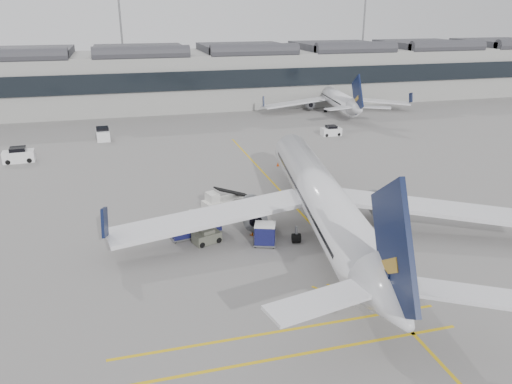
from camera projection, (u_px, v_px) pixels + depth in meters
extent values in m
plane|color=gray|center=(221.00, 263.00, 40.81)|extent=(220.00, 220.00, 0.00)
cube|color=#9E9E99|center=(151.00, 80.00, 104.05)|extent=(200.00, 20.00, 11.00)
cube|color=black|center=(155.00, 82.00, 94.48)|extent=(200.00, 0.50, 3.60)
cube|color=#38383D|center=(149.00, 50.00, 101.91)|extent=(200.00, 18.00, 1.40)
cylinder|color=slate|center=(122.00, 42.00, 113.06)|extent=(0.44, 0.44, 25.00)
cylinder|color=slate|center=(363.00, 38.00, 127.93)|extent=(0.44, 0.44, 25.00)
cube|color=gold|center=(295.00, 207.00, 52.33)|extent=(0.25, 60.00, 0.01)
cylinder|color=silver|center=(320.00, 196.00, 46.03)|extent=(9.14, 32.09, 3.99)
cone|color=silver|center=(288.00, 146.00, 62.88)|extent=(4.63, 4.84, 3.99)
cone|color=silver|center=(393.00, 302.00, 28.63)|extent=(4.77, 5.68, 3.99)
cube|color=silver|center=(212.00, 216.00, 43.90)|extent=(18.43, 6.48, 0.37)
cube|color=silver|center=(431.00, 208.00, 45.85)|extent=(17.79, 11.71, 0.37)
cylinder|color=slate|center=(254.00, 213.00, 46.52)|extent=(2.83, 4.14, 2.23)
cylinder|color=slate|center=(382.00, 208.00, 47.71)|extent=(2.83, 4.14, 2.23)
cube|color=black|center=(394.00, 250.00, 28.20)|extent=(1.63, 8.03, 8.90)
cylinder|color=black|center=(296.00, 183.00, 58.47)|extent=(0.40, 0.72, 0.68)
cylinder|color=black|center=(296.00, 238.00, 44.30)|extent=(0.87, 0.96, 0.85)
cylinder|color=black|center=(355.00, 235.00, 44.82)|extent=(0.87, 0.96, 0.85)
cylinder|color=silver|center=(333.00, 97.00, 101.50)|extent=(6.42, 25.77, 3.20)
cone|color=silver|center=(316.00, 86.00, 114.96)|extent=(3.61, 3.79, 3.20)
cone|color=silver|center=(358.00, 109.00, 87.60)|extent=(3.70, 4.46, 3.20)
cube|color=silver|center=(296.00, 103.00, 99.51)|extent=(14.81, 5.71, 0.30)
cube|color=silver|center=(374.00, 101.00, 101.64)|extent=(14.41, 8.96, 0.30)
cylinder|color=slate|center=(309.00, 104.00, 101.72)|extent=(2.16, 3.27, 1.79)
cylinder|color=slate|center=(356.00, 103.00, 103.01)|extent=(2.16, 3.27, 1.79)
cube|color=black|center=(358.00, 95.00, 87.25)|extent=(1.08, 6.47, 7.14)
cylinder|color=black|center=(320.00, 100.00, 111.44)|extent=(0.31, 0.57, 0.55)
cylinder|color=black|center=(326.00, 111.00, 100.05)|extent=(0.68, 0.75, 0.68)
cylinder|color=black|center=(346.00, 110.00, 100.61)|extent=(0.68, 0.75, 0.68)
cube|color=silver|center=(223.00, 202.00, 52.52)|extent=(4.67, 2.99, 0.80)
cube|color=black|center=(232.00, 192.00, 52.79)|extent=(4.08, 2.41, 1.69)
cube|color=silver|center=(212.00, 198.00, 51.59)|extent=(1.44, 1.74, 1.03)
cylinder|color=black|center=(214.00, 209.00, 51.11)|extent=(0.54, 0.35, 0.50)
cylinder|color=black|center=(206.00, 204.00, 52.37)|extent=(0.54, 0.35, 0.50)
cylinder|color=black|center=(240.00, 203.00, 52.77)|extent=(0.54, 0.35, 0.50)
cylinder|color=black|center=(232.00, 198.00, 54.03)|extent=(0.54, 0.35, 0.50)
cube|color=gray|center=(213.00, 229.00, 46.65)|extent=(1.71, 1.44, 0.12)
cube|color=#13154B|center=(212.00, 222.00, 46.39)|extent=(1.57, 1.39, 1.39)
cube|color=silver|center=(212.00, 215.00, 46.13)|extent=(1.62, 1.44, 0.10)
cylinder|color=black|center=(207.00, 233.00, 46.00)|extent=(0.22, 0.11, 0.21)
cylinder|color=black|center=(204.00, 229.00, 46.94)|extent=(0.22, 0.11, 0.21)
cylinder|color=black|center=(221.00, 231.00, 46.41)|extent=(0.22, 0.11, 0.21)
cylinder|color=black|center=(218.00, 227.00, 47.35)|extent=(0.22, 0.11, 0.21)
cube|color=gray|center=(265.00, 243.00, 43.91)|extent=(2.34, 2.14, 0.14)
cube|color=#13154B|center=(265.00, 234.00, 43.59)|extent=(2.16, 2.03, 1.64)
cube|color=silver|center=(265.00, 225.00, 43.30)|extent=(2.23, 2.10, 0.11)
cylinder|color=black|center=(255.00, 246.00, 43.41)|extent=(0.27, 0.19, 0.25)
cylinder|color=black|center=(257.00, 240.00, 44.57)|extent=(0.27, 0.19, 0.25)
cylinder|color=black|center=(274.00, 247.00, 43.29)|extent=(0.27, 0.19, 0.25)
cylinder|color=black|center=(274.00, 241.00, 44.45)|extent=(0.27, 0.19, 0.25)
cube|color=gray|center=(197.00, 226.00, 47.45)|extent=(1.67, 1.44, 0.11)
cube|color=#13154B|center=(197.00, 219.00, 47.20)|extent=(1.53, 1.38, 1.31)
cube|color=silver|center=(197.00, 212.00, 46.96)|extent=(1.58, 1.43, 0.09)
cylinder|color=black|center=(191.00, 229.00, 46.92)|extent=(0.21, 0.11, 0.20)
cylinder|color=black|center=(191.00, 225.00, 47.84)|extent=(0.21, 0.11, 0.20)
cylinder|color=black|center=(204.00, 228.00, 47.10)|extent=(0.21, 0.11, 0.20)
cylinder|color=black|center=(204.00, 224.00, 48.02)|extent=(0.21, 0.11, 0.20)
cube|color=gray|center=(181.00, 237.00, 45.05)|extent=(2.05, 1.80, 0.13)
cube|color=#13154B|center=(181.00, 228.00, 44.75)|extent=(1.89, 1.72, 1.54)
cube|color=silver|center=(180.00, 220.00, 44.47)|extent=(1.95, 1.78, 0.11)
cylinder|color=black|center=(175.00, 242.00, 44.27)|extent=(0.25, 0.15, 0.23)
cylinder|color=black|center=(171.00, 237.00, 45.26)|extent=(0.25, 0.15, 0.23)
cylinder|color=black|center=(191.00, 239.00, 44.89)|extent=(0.25, 0.15, 0.23)
cylinder|color=black|center=(187.00, 234.00, 45.87)|extent=(0.25, 0.15, 0.23)
imported|color=#DA590B|center=(259.00, 211.00, 49.29)|extent=(0.67, 0.57, 1.55)
imported|color=orange|center=(253.00, 225.00, 45.59)|extent=(0.96, 0.75, 1.98)
cube|color=#5A5C4E|center=(207.00, 237.00, 44.23)|extent=(2.69, 2.13, 0.94)
cube|color=#5A5C4E|center=(206.00, 232.00, 44.04)|extent=(1.45, 1.45, 0.47)
cylinder|color=black|center=(202.00, 245.00, 43.39)|extent=(0.58, 0.40, 0.53)
cylinder|color=black|center=(195.00, 240.00, 44.33)|extent=(0.58, 0.40, 0.53)
cylinder|color=black|center=(218.00, 240.00, 44.31)|extent=(0.58, 0.40, 0.53)
cylinder|color=black|center=(212.00, 235.00, 45.25)|extent=(0.58, 0.40, 0.53)
cone|color=#F24C0A|center=(278.00, 164.00, 65.86)|extent=(0.38, 0.38, 0.53)
cone|color=#F24C0A|center=(353.00, 202.00, 53.04)|extent=(0.33, 0.33, 0.46)
cube|color=white|center=(19.00, 156.00, 67.50)|extent=(4.10, 2.23, 1.55)
cube|color=black|center=(18.00, 150.00, 67.17)|extent=(2.10, 2.00, 0.66)
cylinder|color=black|center=(8.00, 162.00, 66.46)|extent=(0.68, 0.28, 0.66)
cylinder|color=black|center=(9.00, 159.00, 68.03)|extent=(0.68, 0.28, 0.66)
cylinder|color=black|center=(29.00, 160.00, 67.27)|extent=(0.68, 0.28, 0.66)
cylinder|color=black|center=(30.00, 157.00, 68.84)|extent=(0.68, 0.28, 0.66)
cube|color=white|center=(103.00, 135.00, 78.97)|extent=(2.22, 4.06, 1.54)
cube|color=black|center=(102.00, 129.00, 78.64)|extent=(1.98, 2.09, 0.66)
cylinder|color=black|center=(110.00, 139.00, 78.22)|extent=(0.28, 0.67, 0.66)
cylinder|color=black|center=(98.00, 140.00, 77.68)|extent=(0.28, 0.67, 0.66)
cylinder|color=black|center=(109.00, 135.00, 80.55)|extent=(0.28, 0.67, 0.66)
cylinder|color=black|center=(97.00, 136.00, 80.02)|extent=(0.28, 0.67, 0.66)
cube|color=white|center=(331.00, 132.00, 81.62)|extent=(3.23, 1.63, 1.25)
cube|color=black|center=(331.00, 127.00, 81.36)|extent=(1.62, 1.53, 0.54)
cylinder|color=black|center=(327.00, 135.00, 80.83)|extent=(0.54, 0.20, 0.54)
cylinder|color=black|center=(323.00, 133.00, 82.12)|extent=(0.54, 0.20, 0.54)
cylinder|color=black|center=(339.00, 134.00, 81.37)|extent=(0.54, 0.20, 0.54)
cylinder|color=black|center=(335.00, 132.00, 82.67)|extent=(0.54, 0.20, 0.54)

